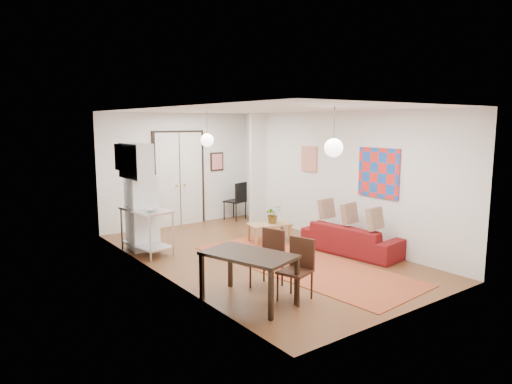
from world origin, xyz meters
TOP-DOWN VIEW (x-y plane):
  - floor at (0.00, 0.00)m, footprint 7.00×7.00m
  - ceiling at (0.00, 0.00)m, footprint 4.20×7.00m
  - wall_back at (0.00, 3.50)m, footprint 4.20×0.02m
  - wall_front at (0.00, -3.50)m, footprint 4.20×0.02m
  - wall_left at (-2.10, 0.00)m, footprint 0.02×7.00m
  - wall_right at (2.10, 0.00)m, footprint 0.02×7.00m
  - double_doors at (0.00, 3.46)m, footprint 1.44×0.06m
  - stub_partition at (1.85, 2.55)m, footprint 0.50×0.10m
  - wall_cabinet at (-1.92, 1.50)m, footprint 0.35×1.00m
  - painting_popart at (2.08, -1.25)m, footprint 0.05×1.00m
  - painting_abstract at (2.08, 0.80)m, footprint 0.05×0.50m
  - poster_back at (1.15, 3.47)m, footprint 0.40×0.03m
  - print_left at (-2.07, 2.00)m, footprint 0.03×0.44m
  - pendant_back at (0.00, 2.00)m, footprint 0.30×0.30m
  - pendant_front at (0.00, -2.00)m, footprint 0.30×0.30m
  - kilim_rug at (0.26, -0.97)m, footprint 2.12×4.70m
  - sofa at (1.63, -0.99)m, footprint 1.08×2.15m
  - coffee_table at (0.83, 0.73)m, footprint 1.02×0.72m
  - potted_plant at (0.93, 0.73)m, footprint 0.43×0.39m
  - kitchen_counter at (-1.75, 1.49)m, footprint 0.76×1.27m
  - bowl at (-1.75, 1.19)m, footprint 0.28×0.28m
  - soap_bottle at (-1.75, 1.74)m, footprint 0.12×0.11m
  - fridge at (-1.71, 1.80)m, footprint 0.56×0.56m
  - dining_table at (-1.57, -1.86)m, footprint 1.15×1.52m
  - dining_chair_near at (-0.97, -1.42)m, footprint 0.55×0.68m
  - dining_chair_far at (-0.97, -2.12)m, footprint 0.55×0.68m
  - black_side_chair at (1.51, 3.25)m, footprint 0.60×0.61m

SIDE VIEW (x-z plane):
  - floor at x=0.00m, z-range 0.00..0.00m
  - kilim_rug at x=0.26m, z-range 0.00..0.01m
  - sofa at x=1.63m, z-range 0.00..0.60m
  - coffee_table at x=0.83m, z-range 0.15..0.56m
  - dining_chair_near at x=-0.97m, z-range 0.07..1.00m
  - dining_chair_far at x=-0.97m, z-range 0.07..1.00m
  - kitchen_counter at x=-1.75m, z-range 0.13..1.05m
  - potted_plant at x=0.93m, z-range 0.41..0.81m
  - black_side_chair at x=1.51m, z-range 0.09..1.14m
  - dining_table at x=-1.57m, z-range 0.29..1.04m
  - fridge at x=-1.71m, z-range 0.00..1.57m
  - bowl at x=-1.75m, z-range 0.92..0.97m
  - soap_bottle at x=-1.75m, z-range 0.92..1.11m
  - double_doors at x=0.00m, z-range -0.05..2.45m
  - wall_back at x=0.00m, z-range 0.00..2.90m
  - wall_front at x=0.00m, z-range 0.00..2.90m
  - wall_left at x=-2.10m, z-range 0.00..2.90m
  - wall_right at x=2.10m, z-range 0.00..2.90m
  - stub_partition at x=1.85m, z-range 0.00..2.90m
  - poster_back at x=1.15m, z-range 1.35..1.85m
  - painting_popart at x=2.08m, z-range 1.15..2.15m
  - painting_abstract at x=2.08m, z-range 1.50..2.10m
  - wall_cabinet at x=-1.92m, z-range 1.55..2.25m
  - print_left at x=-2.07m, z-range 1.68..2.22m
  - pendant_back at x=0.00m, z-range 1.85..2.65m
  - pendant_front at x=0.00m, z-range 1.85..2.65m
  - ceiling at x=0.00m, z-range 2.89..2.91m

